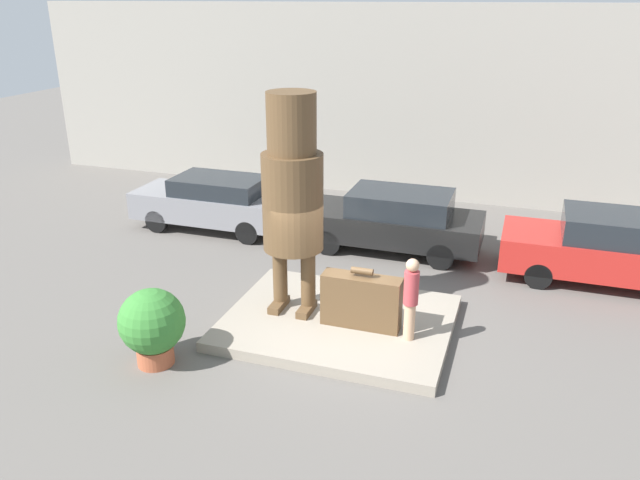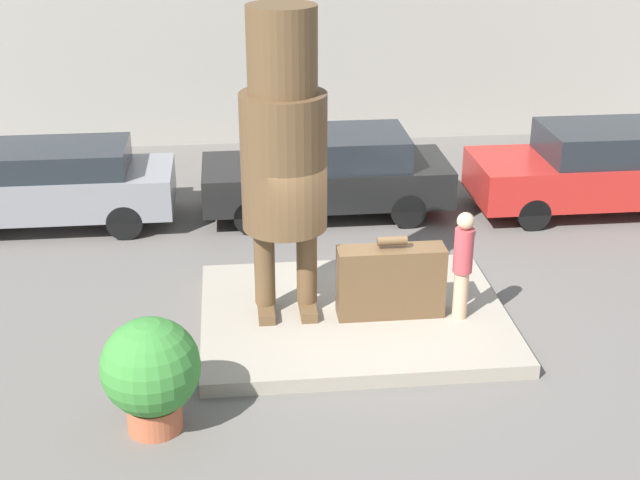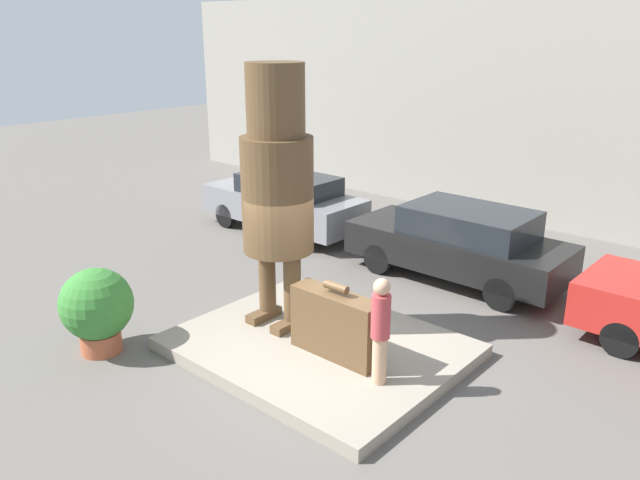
{
  "view_description": "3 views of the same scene",
  "coord_description": "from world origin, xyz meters",
  "px_view_note": "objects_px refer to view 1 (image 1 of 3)",
  "views": [
    {
      "loc": [
        3.23,
        -10.71,
        6.29
      ],
      "look_at": [
        -0.48,
        0.24,
        1.75
      ],
      "focal_mm": 35.0,
      "sensor_mm": 36.0,
      "label": 1
    },
    {
      "loc": [
        -1.73,
        -11.57,
        6.46
      ],
      "look_at": [
        -0.5,
        0.02,
        1.37
      ],
      "focal_mm": 50.0,
      "sensor_mm": 36.0,
      "label": 2
    },
    {
      "loc": [
        6.14,
        -6.96,
        5.15
      ],
      "look_at": [
        -0.22,
        0.3,
        1.87
      ],
      "focal_mm": 35.0,
      "sensor_mm": 36.0,
      "label": 3
    }
  ],
  "objects_px": {
    "tourist": "(411,296)",
    "planter_pot": "(152,324)",
    "statue_figure": "(293,188)",
    "parked_car_black": "(393,219)",
    "giant_suitcase": "(361,301)",
    "parked_car_red": "(612,248)",
    "parked_car_grey": "(215,201)"
  },
  "relations": [
    {
      "from": "giant_suitcase",
      "to": "parked_car_red",
      "type": "relative_size",
      "value": 0.32
    },
    {
      "from": "statue_figure",
      "to": "parked_car_black",
      "type": "xyz_separation_m",
      "value": [
        1.13,
        4.29,
        -1.96
      ]
    },
    {
      "from": "tourist",
      "to": "planter_pot",
      "type": "distance_m",
      "value": 4.73
    },
    {
      "from": "statue_figure",
      "to": "giant_suitcase",
      "type": "distance_m",
      "value": 2.57
    },
    {
      "from": "statue_figure",
      "to": "planter_pot",
      "type": "height_order",
      "value": "statue_figure"
    },
    {
      "from": "tourist",
      "to": "parked_car_black",
      "type": "distance_m",
      "value": 4.96
    },
    {
      "from": "giant_suitcase",
      "to": "parked_car_grey",
      "type": "relative_size",
      "value": 0.34
    },
    {
      "from": "statue_figure",
      "to": "parked_car_black",
      "type": "height_order",
      "value": "statue_figure"
    },
    {
      "from": "giant_suitcase",
      "to": "parked_car_black",
      "type": "bearing_deg",
      "value": 94.69
    },
    {
      "from": "giant_suitcase",
      "to": "parked_car_grey",
      "type": "distance_m",
      "value": 7.15
    },
    {
      "from": "parked_car_black",
      "to": "planter_pot",
      "type": "bearing_deg",
      "value": 66.7
    },
    {
      "from": "statue_figure",
      "to": "tourist",
      "type": "xyz_separation_m",
      "value": [
        2.5,
        -0.47,
        -1.7
      ]
    },
    {
      "from": "parked_car_black",
      "to": "tourist",
      "type": "bearing_deg",
      "value": 106.05
    },
    {
      "from": "parked_car_black",
      "to": "parked_car_grey",
      "type": "bearing_deg",
      "value": 0.54
    },
    {
      "from": "giant_suitcase",
      "to": "parked_car_grey",
      "type": "height_order",
      "value": "parked_car_grey"
    },
    {
      "from": "statue_figure",
      "to": "tourist",
      "type": "distance_m",
      "value": 3.06
    },
    {
      "from": "tourist",
      "to": "parked_car_grey",
      "type": "bearing_deg",
      "value": 144.25
    },
    {
      "from": "giant_suitcase",
      "to": "parked_car_black",
      "type": "xyz_separation_m",
      "value": [
        -0.37,
        4.56,
        0.11
      ]
    },
    {
      "from": "statue_figure",
      "to": "planter_pot",
      "type": "bearing_deg",
      "value": -125.8
    },
    {
      "from": "parked_car_grey",
      "to": "parked_car_black",
      "type": "bearing_deg",
      "value": -179.46
    },
    {
      "from": "statue_figure",
      "to": "tourist",
      "type": "height_order",
      "value": "statue_figure"
    },
    {
      "from": "parked_car_red",
      "to": "planter_pot",
      "type": "distance_m",
      "value": 10.36
    },
    {
      "from": "statue_figure",
      "to": "tourist",
      "type": "relative_size",
      "value": 2.71
    },
    {
      "from": "planter_pot",
      "to": "parked_car_red",
      "type": "bearing_deg",
      "value": 38.24
    },
    {
      "from": "tourist",
      "to": "planter_pot",
      "type": "xyz_separation_m",
      "value": [
        -4.28,
        -2.0,
        -0.3
      ]
    },
    {
      "from": "parked_car_grey",
      "to": "parked_car_black",
      "type": "xyz_separation_m",
      "value": [
        5.17,
        0.05,
        0.03
      ]
    },
    {
      "from": "parked_car_grey",
      "to": "statue_figure",
      "type": "bearing_deg",
      "value": 133.64
    },
    {
      "from": "parked_car_grey",
      "to": "planter_pot",
      "type": "distance_m",
      "value": 7.08
    },
    {
      "from": "tourist",
      "to": "parked_car_red",
      "type": "xyz_separation_m",
      "value": [
        3.86,
        4.41,
        -0.24
      ]
    },
    {
      "from": "statue_figure",
      "to": "giant_suitcase",
      "type": "height_order",
      "value": "statue_figure"
    },
    {
      "from": "giant_suitcase",
      "to": "planter_pot",
      "type": "distance_m",
      "value": 3.95
    },
    {
      "from": "giant_suitcase",
      "to": "parked_car_black",
      "type": "relative_size",
      "value": 0.33
    }
  ]
}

